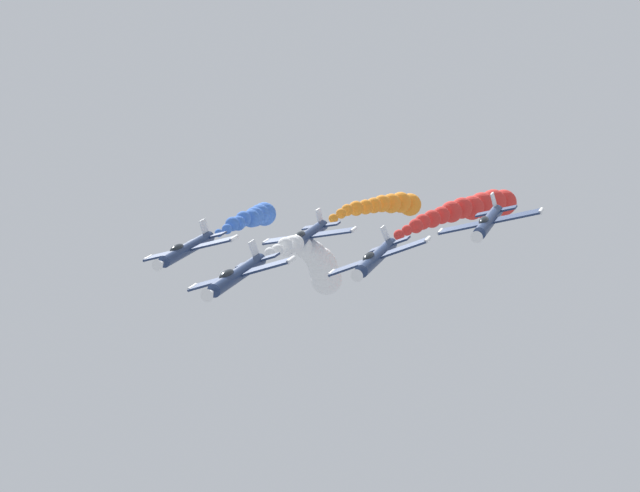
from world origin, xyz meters
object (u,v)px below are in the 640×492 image
at_px(airplane_lead, 237,275).
at_px(airplane_left_outer, 307,236).
at_px(airplane_left_inner, 376,257).
at_px(airplane_right_inner, 187,249).
at_px(airplane_right_outer, 488,222).

bearing_deg(airplane_lead, airplane_left_outer, -88.72).
distance_m(airplane_left_inner, airplane_right_inner, 17.82).
relative_size(airplane_right_inner, airplane_left_outer, 1.00).
relative_size(airplane_left_inner, airplane_left_outer, 1.00).
height_order(airplane_left_inner, airplane_right_inner, airplane_left_inner).
xyz_separation_m(airplane_lead, airplane_right_outer, (-17.02, -16.22, 1.94)).
xyz_separation_m(airplane_lead, airplane_left_outer, (0.38, -16.99, -1.10)).
bearing_deg(airplane_left_outer, airplane_right_inner, 45.58).
relative_size(airplane_right_inner, airplane_right_outer, 1.00).
relative_size(airplane_lead, airplane_left_inner, 1.00).
bearing_deg(airplane_right_inner, airplane_right_outer, -163.19).
relative_size(airplane_left_inner, airplane_right_outer, 1.00).
xyz_separation_m(airplane_left_inner, airplane_left_outer, (9.40, -8.54, -1.12)).
bearing_deg(airplane_left_outer, airplane_lead, 91.28).
bearing_deg(airplane_right_inner, airplane_left_inner, -179.93).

